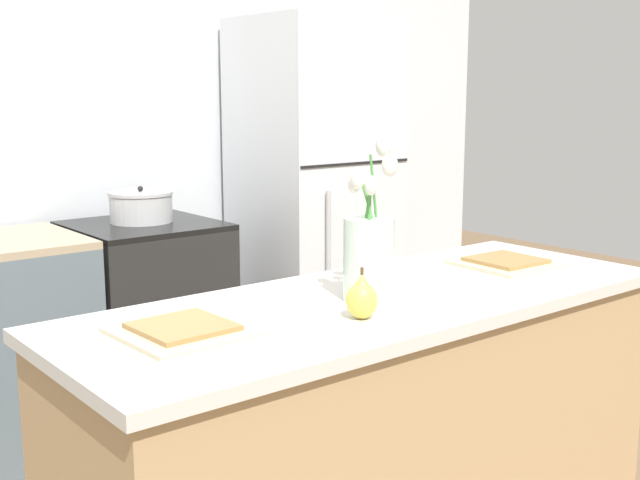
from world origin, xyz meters
name	(u,v)px	position (x,y,z in m)	size (l,w,h in m)	color
back_wall	(79,115)	(0.00, 2.00, 1.35)	(5.20, 0.08, 2.70)	silver
kitchen_island	(375,450)	(0.00, 0.00, 0.45)	(1.80, 0.66, 0.91)	tan
stove_range	(148,322)	(0.10, 1.60, 0.45)	(0.60, 0.61, 0.89)	black
refrigerator	(314,202)	(1.05, 1.60, 0.91)	(0.68, 0.67, 1.81)	silver
flower_vase	(369,250)	(-0.05, -0.02, 1.04)	(0.14, 0.14, 0.44)	silver
pear_figurine	(362,298)	(-0.18, -0.14, 0.96)	(0.08, 0.08, 0.13)	#E5CC4C
plate_setting_left	(183,330)	(-0.59, 0.03, 0.92)	(0.29, 0.29, 0.02)	beige
plate_setting_right	(506,262)	(0.59, 0.03, 0.92)	(0.29, 0.29, 0.02)	beige
cooking_pot	(141,207)	(0.11, 1.63, 0.96)	(0.28, 0.28, 0.16)	#B2B5B7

